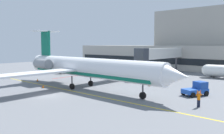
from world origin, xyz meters
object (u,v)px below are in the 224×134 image
Objects in this scene: baggage_tug at (197,89)px; marshaller at (199,99)px; fuel_tank at (219,71)px; pushback_tractor at (64,69)px; belt_loader at (137,76)px; regional_jet at (85,67)px.

baggage_tug is 2.00× the size of marshaller.
baggage_tug is at bearing -81.19° from fuel_tank.
pushback_tractor is 20.35m from belt_loader.
fuel_tank is (-3.01, 19.40, 0.66)m from baggage_tug.
fuel_tank is (12.48, 25.94, -1.81)m from regional_jet.
regional_jet reaches higher than fuel_tank.
regional_jet reaches higher than pushback_tractor.
baggage_tug is (15.49, 6.54, -2.47)m from regional_jet.
regional_jet is 16.99m from baggage_tug.
regional_jet is at bearing -178.03° from marshaller.
regional_jet is 20.88m from pushback_tractor.
fuel_tank is (10.49, 14.61, 0.55)m from belt_loader.
baggage_tug is at bearing 22.89° from regional_jet.
pushback_tractor is 0.46× the size of fuel_tank.
belt_loader is 19.34m from marshaller.
marshaller is at bearing -66.28° from baggage_tug.
pushback_tractor reaches higher than marshaller.
regional_jet reaches higher than marshaller.
marshaller is (2.60, -5.92, 0.11)m from baggage_tug.
regional_jet reaches higher than baggage_tug.
regional_jet is 28.85m from fuel_tank.
pushback_tractor is at bearing -175.61° from belt_loader.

